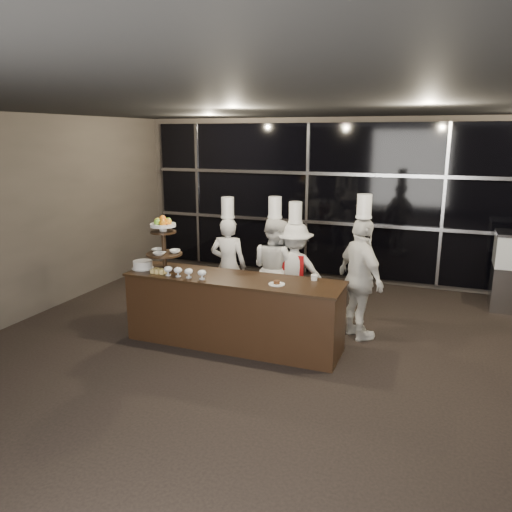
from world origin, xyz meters
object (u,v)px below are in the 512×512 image
at_px(buffet_counter, 233,311).
at_px(display_stand, 164,239).
at_px(layer_cake, 143,265).
at_px(chef_d, 361,278).
at_px(chef_b, 274,267).
at_px(chef_c, 294,270).
at_px(chef_a, 228,264).

distance_m(buffet_counter, display_stand, 1.33).
height_order(buffet_counter, layer_cake, layer_cake).
bearing_deg(buffet_counter, display_stand, -179.99).
distance_m(display_stand, chef_d, 2.67).
height_order(buffet_counter, display_stand, display_stand).
bearing_deg(chef_d, display_stand, -161.54).
height_order(chef_b, chef_c, chef_b).
relative_size(display_stand, chef_a, 0.41).
relative_size(chef_a, chef_b, 0.98).
bearing_deg(buffet_counter, chef_d, 29.19).
xyz_separation_m(chef_b, chef_d, (1.32, -0.32, 0.06)).
bearing_deg(chef_b, chef_c, 12.65).
xyz_separation_m(buffet_counter, layer_cake, (-1.32, -0.05, 0.51)).
bearing_deg(chef_c, chef_a, -171.54).
distance_m(buffet_counter, layer_cake, 1.41).
distance_m(layer_cake, chef_d, 2.94).
bearing_deg(chef_b, buffet_counter, -98.12).
height_order(layer_cake, chef_a, chef_a).
relative_size(buffet_counter, chef_c, 1.61).
distance_m(buffet_counter, chef_d, 1.74).
height_order(layer_cake, chef_d, chef_d).
bearing_deg(chef_c, buffet_counter, -110.40).
bearing_deg(chef_a, chef_b, 6.74).
distance_m(display_stand, chef_a, 1.29).
distance_m(buffet_counter, chef_b, 1.21).
xyz_separation_m(chef_a, chef_c, (1.00, 0.15, -0.04)).
distance_m(buffet_counter, chef_c, 1.33).
distance_m(chef_b, chef_d, 1.36).
distance_m(layer_cake, chef_a, 1.37).
relative_size(layer_cake, chef_c, 0.17).
distance_m(chef_a, chef_d, 2.05).
bearing_deg(chef_b, layer_cake, -140.91).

